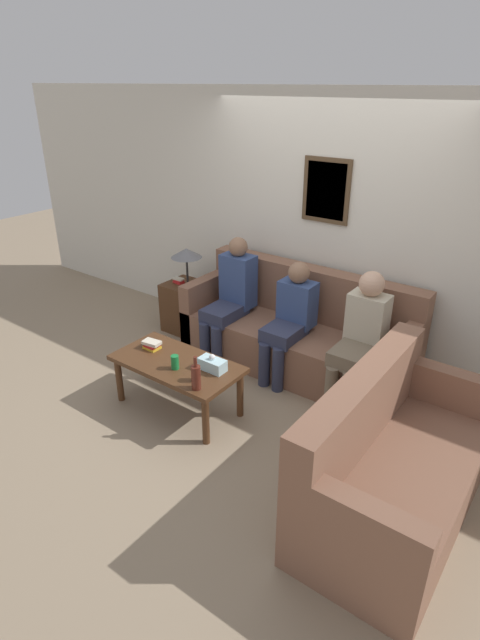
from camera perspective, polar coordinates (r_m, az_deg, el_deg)
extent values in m
plane|color=gray|center=(4.81, 3.34, -7.51)|extent=(16.00, 16.00, 0.00)
cube|color=silver|center=(5.02, 9.71, 9.96)|extent=(9.00, 0.06, 2.60)
cube|color=#4C3823|center=(4.89, 9.83, 14.37)|extent=(0.48, 0.02, 0.60)
cube|color=beige|center=(4.89, 9.78, 14.35)|extent=(0.40, 0.01, 0.52)
cube|color=brown|center=(5.02, 6.19, -3.13)|extent=(2.32, 0.83, 0.45)
cube|color=brown|center=(5.06, 8.27, 3.10)|extent=(2.32, 0.20, 0.53)
cube|color=brown|center=(5.52, -3.47, 1.43)|extent=(0.14, 0.83, 0.74)
cube|color=brown|center=(4.59, 18.07, -5.31)|extent=(0.14, 0.83, 0.74)
cube|color=brown|center=(3.62, 17.59, -17.51)|extent=(0.83, 1.70, 0.45)
cube|color=brown|center=(3.39, 13.70, -9.69)|extent=(0.20, 1.70, 0.53)
cube|color=brown|center=(2.99, 12.30, -24.29)|extent=(0.83, 0.14, 0.74)
cube|color=brown|center=(4.14, 21.66, -9.56)|extent=(0.83, 0.14, 0.74)
cube|color=#4C2D19|center=(4.31, -7.24, -4.98)|extent=(1.13, 0.58, 0.04)
cylinder|color=#4C2D19|center=(4.63, -13.63, -6.63)|extent=(0.06, 0.06, 0.43)
cylinder|color=#4C2D19|center=(4.01, -3.95, -11.43)|extent=(0.06, 0.06, 0.43)
cylinder|color=#4C2D19|center=(4.88, -9.60, -4.41)|extent=(0.06, 0.06, 0.43)
cylinder|color=#4C2D19|center=(4.30, 0.01, -8.49)|extent=(0.06, 0.06, 0.43)
cube|color=#4C2D19|center=(5.77, -6.24, 1.53)|extent=(0.43, 0.43, 0.57)
cylinder|color=#262628|center=(5.56, -6.06, 5.67)|extent=(0.02, 0.02, 0.34)
cone|color=slate|center=(5.50, -6.15, 7.63)|extent=(0.34, 0.34, 0.10)
cube|color=red|center=(5.68, -7.01, 4.30)|extent=(0.13, 0.10, 0.02)
cube|color=red|center=(5.67, -7.02, 4.49)|extent=(0.12, 0.08, 0.02)
cube|color=beige|center=(5.67, -7.03, 4.68)|extent=(0.12, 0.08, 0.02)
cylinder|color=#562319|center=(3.88, -5.05, -6.58)|extent=(0.08, 0.08, 0.20)
cylinder|color=#562319|center=(3.81, -5.13, -4.77)|extent=(0.03, 0.03, 0.09)
cylinder|color=silver|center=(4.00, -5.13, -6.25)|extent=(0.07, 0.07, 0.11)
cube|color=gold|center=(4.53, -10.02, -3.10)|extent=(0.14, 0.11, 0.02)
cube|color=red|center=(4.52, -10.04, -2.85)|extent=(0.12, 0.11, 0.02)
cube|color=beige|center=(4.51, -10.07, -2.56)|extent=(0.17, 0.12, 0.03)
cylinder|color=#197A38|center=(4.17, -7.44, -4.80)|extent=(0.07, 0.07, 0.12)
cube|color=silver|center=(4.13, -3.18, -5.10)|extent=(0.23, 0.12, 0.10)
sphere|color=white|center=(4.10, -3.20, -4.26)|extent=(0.05, 0.05, 0.05)
cube|color=#2D334C|center=(5.09, -1.77, 0.87)|extent=(0.31, 0.47, 0.14)
cylinder|color=#2D334C|center=(5.10, -4.02, -2.59)|extent=(0.11, 0.11, 0.45)
cylinder|color=#2D334C|center=(5.01, -2.68, -3.08)|extent=(0.11, 0.11, 0.45)
cube|color=#33477A|center=(5.15, -0.21, 4.52)|extent=(0.34, 0.22, 0.55)
sphere|color=#8C664C|center=(5.03, -0.21, 8.36)|extent=(0.19, 0.19, 0.19)
cube|color=#2D334C|center=(4.71, 5.10, -1.42)|extent=(0.31, 0.43, 0.14)
cylinder|color=#2D334C|center=(4.71, 2.79, -5.08)|extent=(0.11, 0.11, 0.45)
cylinder|color=#2D334C|center=(4.64, 4.36, -5.64)|extent=(0.11, 0.11, 0.45)
cube|color=#33477A|center=(4.78, 6.56, 1.89)|extent=(0.34, 0.22, 0.44)
sphere|color=#8C664C|center=(4.66, 6.75, 5.39)|extent=(0.20, 0.20, 0.20)
cube|color=#756651|center=(4.43, 12.84, -3.85)|extent=(0.31, 0.46, 0.14)
cylinder|color=#756651|center=(4.42, 10.33, -7.85)|extent=(0.11, 0.11, 0.45)
cylinder|color=#756651|center=(4.37, 12.13, -8.47)|extent=(0.11, 0.11, 0.45)
cube|color=beige|center=(4.51, 14.36, 0.00)|extent=(0.34, 0.22, 0.48)
sphere|color=tan|center=(4.38, 14.84, 4.01)|extent=(0.22, 0.22, 0.22)
sphere|color=tan|center=(3.93, 8.50, -14.81)|extent=(0.19, 0.19, 0.19)
sphere|color=tan|center=(3.85, 8.64, -13.24)|extent=(0.12, 0.12, 0.12)
sphere|color=tan|center=(3.83, 8.10, -12.51)|extent=(0.04, 0.04, 0.04)
sphere|color=tan|center=(3.81, 9.27, -12.96)|extent=(0.04, 0.04, 0.04)
sphere|color=beige|center=(3.82, 8.27, -13.70)|extent=(0.05, 0.05, 0.05)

